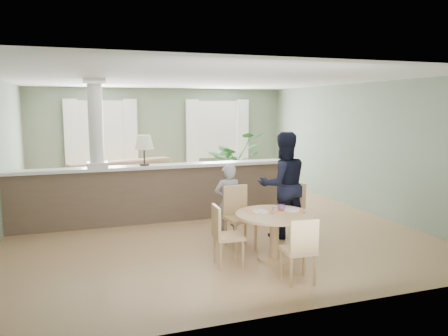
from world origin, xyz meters
name	(u,v)px	position (x,y,z in m)	size (l,w,h in m)	color
ground	(202,221)	(0.00, 0.00, 0.00)	(8.00, 8.00, 0.00)	tan
room_shell	(191,126)	(-0.03, 0.63, 1.81)	(7.02, 8.02, 2.71)	gray
pony_wall	(148,186)	(-0.99, 0.20, 0.71)	(5.32, 0.38, 2.70)	brown
sofa	(130,182)	(-1.10, 2.10, 0.48)	(3.26, 1.27, 0.95)	olive
houseplant	(234,163)	(1.49, 2.25, 0.79)	(1.42, 1.23, 1.58)	#2C6D2B
dining_table	(275,223)	(0.41, -2.42, 0.55)	(1.14, 1.14, 0.78)	tan
chair_far_boy	(239,213)	(0.13, -1.67, 0.53)	(0.48, 0.48, 0.96)	tan
chair_far_man	(292,209)	(1.11, -1.61, 0.51)	(0.59, 0.59, 0.93)	tan
chair_near	(300,248)	(0.33, -3.33, 0.47)	(0.42, 0.42, 0.85)	tan
chair_side	(224,233)	(-0.37, -2.44, 0.48)	(0.41, 0.41, 0.87)	tan
child_person	(228,202)	(0.10, -1.28, 0.64)	(0.46, 0.30, 1.27)	#959599
man_person	(283,185)	(1.03, -1.43, 0.90)	(0.87, 0.68, 1.79)	black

